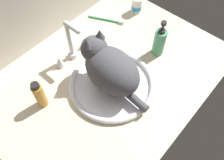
% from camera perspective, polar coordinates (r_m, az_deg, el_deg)
% --- Properties ---
extents(countertop, '(1.03, 0.74, 0.03)m').
position_cam_1_polar(countertop, '(1.02, -0.72, 0.67)').
color(countertop, beige).
rests_on(countertop, ground).
extents(backsplash_wall, '(1.03, 0.02, 0.41)m').
position_cam_1_polar(backsplash_wall, '(1.10, -16.49, 17.35)').
color(backsplash_wall, silver).
rests_on(backsplash_wall, ground).
extents(sink_basin, '(0.36, 0.36, 0.02)m').
position_cam_1_polar(sink_basin, '(0.97, 0.00, -0.97)').
color(sink_basin, white).
rests_on(sink_basin, countertop).
extents(faucet, '(0.18, 0.10, 0.21)m').
position_cam_1_polar(faucet, '(1.03, -9.82, 8.38)').
color(faucet, silver).
rests_on(faucet, countertop).
extents(cat, '(0.19, 0.34, 0.20)m').
position_cam_1_polar(cat, '(0.90, -0.86, 3.28)').
color(cat, '#4C4C51').
rests_on(cat, sink_basin).
extents(pill_bottle, '(0.05, 0.05, 0.08)m').
position_cam_1_polar(pill_bottle, '(1.28, 6.00, 17.58)').
color(pill_bottle, white).
rests_on(pill_bottle, countertop).
extents(amber_bottle, '(0.04, 0.04, 0.14)m').
position_cam_1_polar(amber_bottle, '(0.92, -17.18, -3.46)').
color(amber_bottle, gold).
rests_on(amber_bottle, countertop).
extents(soap_pump_bottle, '(0.05, 0.05, 0.18)m').
position_cam_1_polar(soap_pump_bottle, '(1.06, 11.42, 9.07)').
color(soap_pump_bottle, '#4C9E70').
rests_on(soap_pump_bottle, countertop).
extents(toothbrush, '(0.09, 0.18, 0.02)m').
position_cam_1_polar(toothbrush, '(1.24, -1.30, 14.45)').
color(toothbrush, '#3FB266').
rests_on(toothbrush, countertop).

